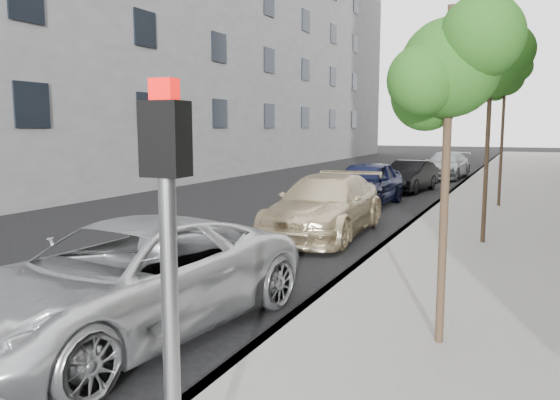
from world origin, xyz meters
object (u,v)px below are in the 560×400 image
Objects in this scene: tree_far at (506,77)px; signal_pole at (169,268)px; tree_near at (452,68)px; minivan at (126,279)px; tree_mid at (493,66)px; sedan_black at (410,176)px; sedan_blue at (365,183)px; suv at (325,205)px; sedan_rear at (446,165)px.

signal_pole is at bearing -93.23° from tree_far.
tree_near reaches higher than minivan.
tree_mid is 11.83m from sedan_black.
sedan_blue is at bearing 110.03° from tree_near.
tree_mid is 1.19× the size of sedan_black.
tree_near is 4.52m from signal_pole.
sedan_blue reaches higher than suv.
sedan_blue reaches higher than minivan.
sedan_blue is (-0.46, 13.16, 0.05)m from minivan.
sedan_rear is (0.55, 17.79, -0.06)m from suv.
tree_far is 1.07× the size of sedan_blue.
sedan_blue is at bearing -88.57° from sedan_black.
minivan is at bearing -86.88° from sedan_blue.
signal_pole is 0.54× the size of suv.
tree_near is at bearing -68.87° from sedan_blue.
sedan_black is 7.13m from sedan_rear.
tree_mid is (0.00, 6.50, 0.67)m from tree_near.
sedan_blue is 0.96× the size of sedan_rear.
sedan_blue is (-4.39, 5.56, -3.30)m from tree_mid.
tree_near is 1.00× the size of sedan_black.
tree_far is at bearing -39.59° from sedan_black.
tree_near is at bearing -61.32° from suv.
sedan_black is at bearing 109.96° from tree_mid.
signal_pole is (-0.97, -17.16, -2.44)m from tree_far.
tree_far is (-0.00, 6.50, 0.29)m from tree_mid.
sedan_black is (-3.86, 10.64, -3.44)m from tree_mid.
suv is (-2.90, 10.62, -1.19)m from signal_pole.
minivan is at bearing -164.28° from tree_near.
minivan reaches higher than sedan_black.
suv is at bearing 97.31° from minivan.
minivan is 7.57m from suv.
minivan reaches higher than sedan_rear.
sedan_blue is (-3.43, 16.22, -1.15)m from signal_pole.
tree_far reaches higher than sedan_blue.
tree_mid is at bearing -74.86° from sedan_rear.
tree_near is 17.79m from sedan_black.
suv is (-3.87, -0.04, -3.34)m from tree_mid.
tree_far is at bearing 82.19° from minivan.
suv reaches higher than minivan.
sedan_blue is at bearing 98.58° from signal_pole.
sedan_blue is at bearing -167.88° from tree_far.
sedan_black is at bearing 87.71° from suv.
tree_far reaches higher than minivan.
tree_near is 0.84× the size of tree_mid.
sedan_black is (-3.86, 4.14, -3.73)m from tree_far.
sedan_black is at bearing 85.16° from sedan_blue.
sedan_blue is 12.24m from sedan_rear.
tree_far reaches higher than tree_near.
suv is 1.31× the size of sedan_black.
signal_pole is 28.53m from sedan_rear.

